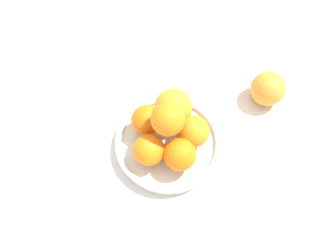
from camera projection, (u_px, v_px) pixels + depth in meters
The scene contains 5 objects.
ground_plane at pixel (168, 147), 0.75m from camera, with size 4.00×4.00×0.00m, color silver.
fruit_bowl at pixel (168, 143), 0.74m from camera, with size 0.24×0.24×0.03m.
orange_pile at pixel (170, 126), 0.68m from camera, with size 0.18×0.18×0.13m.
stray_orange at pixel (268, 89), 0.78m from camera, with size 0.08×0.08×0.08m, color orange.
napkin_folded at pixel (65, 83), 0.83m from camera, with size 0.16×0.16×0.01m, color silver.
Camera 1 is at (0.23, -0.23, 0.68)m, focal length 35.00 mm.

